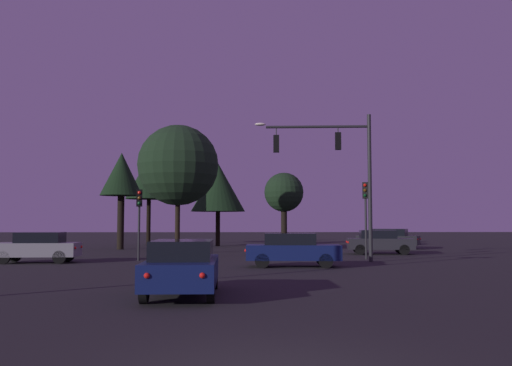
{
  "coord_description": "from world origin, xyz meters",
  "views": [
    {
      "loc": [
        -0.47,
        -7.48,
        2.01
      ],
      "look_at": [
        0.35,
        17.83,
        3.79
      ],
      "focal_mm": 39.28,
      "sensor_mm": 36.0,
      "label": 1
    }
  ],
  "objects_px": {
    "tree_center_horizon": "(218,187)",
    "tree_right_cluster": "(178,165)",
    "car_parked_lot": "(389,238)",
    "traffic_light_corner_left": "(366,204)",
    "traffic_light_corner_right": "(139,210)",
    "car_crossing_left": "(292,249)",
    "tree_left_far": "(284,193)",
    "traffic_signal_mast_arm": "(338,162)",
    "tree_lot_edge": "(149,178)",
    "car_nearside_lane": "(183,266)",
    "car_far_lane": "(380,242)",
    "car_crossing_right": "(38,247)",
    "tree_behind_sign": "(121,176)"
  },
  "relations": [
    {
      "from": "traffic_light_corner_left",
      "to": "car_parked_lot",
      "type": "distance_m",
      "value": 13.07
    },
    {
      "from": "tree_center_horizon",
      "to": "tree_lot_edge",
      "type": "height_order",
      "value": "tree_lot_edge"
    },
    {
      "from": "car_parked_lot",
      "to": "tree_right_cluster",
      "type": "bearing_deg",
      "value": -157.52
    },
    {
      "from": "car_crossing_left",
      "to": "tree_left_far",
      "type": "relative_size",
      "value": 0.72
    },
    {
      "from": "traffic_light_corner_right",
      "to": "tree_right_cluster",
      "type": "distance_m",
      "value": 7.23
    },
    {
      "from": "traffic_light_corner_left",
      "to": "traffic_light_corner_right",
      "type": "height_order",
      "value": "traffic_light_corner_left"
    },
    {
      "from": "car_crossing_left",
      "to": "car_nearside_lane",
      "type": "bearing_deg",
      "value": -112.02
    },
    {
      "from": "tree_lot_edge",
      "to": "tree_center_horizon",
      "type": "bearing_deg",
      "value": -19.39
    },
    {
      "from": "car_crossing_left",
      "to": "tree_left_far",
      "type": "height_order",
      "value": "tree_left_far"
    },
    {
      "from": "traffic_light_corner_left",
      "to": "car_parked_lot",
      "type": "relative_size",
      "value": 0.86
    },
    {
      "from": "tree_right_cluster",
      "to": "tree_lot_edge",
      "type": "relative_size",
      "value": 1.05
    },
    {
      "from": "tree_center_horizon",
      "to": "tree_right_cluster",
      "type": "height_order",
      "value": "tree_right_cluster"
    },
    {
      "from": "car_far_lane",
      "to": "tree_behind_sign",
      "type": "xyz_separation_m",
      "value": [
        -17.76,
        6.95,
        4.74
      ]
    },
    {
      "from": "traffic_light_corner_right",
      "to": "tree_lot_edge",
      "type": "height_order",
      "value": "tree_lot_edge"
    },
    {
      "from": "car_parked_lot",
      "to": "tree_center_horizon",
      "type": "bearing_deg",
      "value": 157.7
    },
    {
      "from": "traffic_light_corner_right",
      "to": "car_far_lane",
      "type": "bearing_deg",
      "value": 21.49
    },
    {
      "from": "car_crossing_left",
      "to": "tree_left_far",
      "type": "bearing_deg",
      "value": 86.34
    },
    {
      "from": "tree_right_cluster",
      "to": "traffic_light_corner_left",
      "type": "bearing_deg",
      "value": -27.67
    },
    {
      "from": "traffic_signal_mast_arm",
      "to": "tree_lot_edge",
      "type": "bearing_deg",
      "value": 121.29
    },
    {
      "from": "car_parked_lot",
      "to": "traffic_light_corner_left",
      "type": "bearing_deg",
      "value": -110.47
    },
    {
      "from": "car_parked_lot",
      "to": "traffic_light_corner_right",
      "type": "bearing_deg",
      "value": -142.55
    },
    {
      "from": "tree_behind_sign",
      "to": "tree_lot_edge",
      "type": "height_order",
      "value": "tree_lot_edge"
    },
    {
      "from": "traffic_light_corner_right",
      "to": "car_nearside_lane",
      "type": "bearing_deg",
      "value": -75.37
    },
    {
      "from": "traffic_light_corner_left",
      "to": "traffic_signal_mast_arm",
      "type": "bearing_deg",
      "value": -133.33
    },
    {
      "from": "traffic_light_corner_left",
      "to": "car_nearside_lane",
      "type": "relative_size",
      "value": 0.91
    },
    {
      "from": "car_far_lane",
      "to": "tree_left_far",
      "type": "bearing_deg",
      "value": 115.99
    },
    {
      "from": "tree_left_far",
      "to": "car_nearside_lane",
      "type": "bearing_deg",
      "value": -99.88
    },
    {
      "from": "car_crossing_right",
      "to": "tree_behind_sign",
      "type": "height_order",
      "value": "tree_behind_sign"
    },
    {
      "from": "traffic_light_corner_right",
      "to": "car_crossing_right",
      "type": "bearing_deg",
      "value": -163.37
    },
    {
      "from": "traffic_light_corner_left",
      "to": "tree_lot_edge",
      "type": "bearing_deg",
      "value": 127.22
    },
    {
      "from": "car_nearside_lane",
      "to": "tree_left_far",
      "type": "xyz_separation_m",
      "value": [
        5.3,
        30.42,
        3.63
      ]
    },
    {
      "from": "traffic_light_corner_left",
      "to": "tree_left_far",
      "type": "height_order",
      "value": "tree_left_far"
    },
    {
      "from": "traffic_signal_mast_arm",
      "to": "traffic_light_corner_right",
      "type": "bearing_deg",
      "value": 173.45
    },
    {
      "from": "car_crossing_right",
      "to": "tree_center_horizon",
      "type": "distance_m",
      "value": 21.71
    },
    {
      "from": "traffic_light_corner_right",
      "to": "tree_left_far",
      "type": "relative_size",
      "value": 0.61
    },
    {
      "from": "tree_left_far",
      "to": "tree_right_cluster",
      "type": "relative_size",
      "value": 0.74
    },
    {
      "from": "car_nearside_lane",
      "to": "car_crossing_left",
      "type": "relative_size",
      "value": 1.06
    },
    {
      "from": "car_crossing_right",
      "to": "tree_left_far",
      "type": "xyz_separation_m",
      "value": [
        13.74,
        17.66,
        3.63
      ]
    },
    {
      "from": "traffic_light_corner_left",
      "to": "car_parked_lot",
      "type": "bearing_deg",
      "value": 69.53
    },
    {
      "from": "car_crossing_left",
      "to": "traffic_light_corner_right",
      "type": "bearing_deg",
      "value": 150.66
    },
    {
      "from": "car_crossing_right",
      "to": "tree_left_far",
      "type": "distance_m",
      "value": 22.67
    },
    {
      "from": "traffic_signal_mast_arm",
      "to": "car_crossing_right",
      "type": "relative_size",
      "value": 1.83
    },
    {
      "from": "tree_right_cluster",
      "to": "tree_lot_edge",
      "type": "bearing_deg",
      "value": 106.24
    },
    {
      "from": "car_parked_lot",
      "to": "tree_center_horizon",
      "type": "relative_size",
      "value": 0.69
    },
    {
      "from": "car_nearside_lane",
      "to": "tree_right_cluster",
      "type": "xyz_separation_m",
      "value": [
        -2.37,
        20.61,
        4.9
      ]
    },
    {
      "from": "car_far_lane",
      "to": "tree_behind_sign",
      "type": "relative_size",
      "value": 0.59
    },
    {
      "from": "tree_left_far",
      "to": "tree_right_cluster",
      "type": "height_order",
      "value": "tree_right_cluster"
    },
    {
      "from": "car_crossing_left",
      "to": "tree_lot_edge",
      "type": "height_order",
      "value": "tree_lot_edge"
    },
    {
      "from": "traffic_light_corner_right",
      "to": "car_parked_lot",
      "type": "distance_m",
      "value": 21.14
    },
    {
      "from": "tree_behind_sign",
      "to": "tree_left_far",
      "type": "distance_m",
      "value": 13.15
    }
  ]
}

